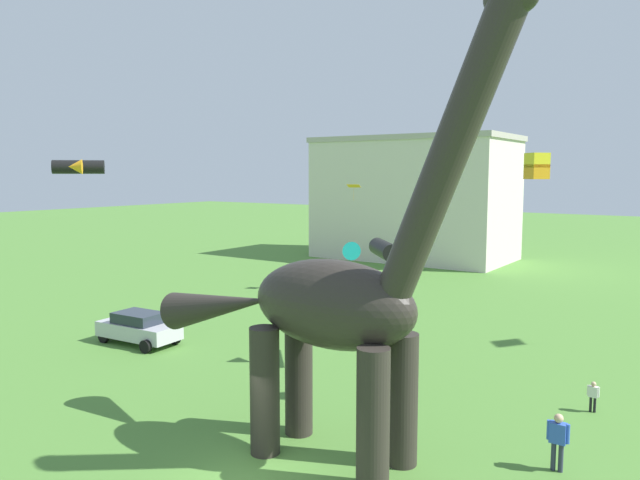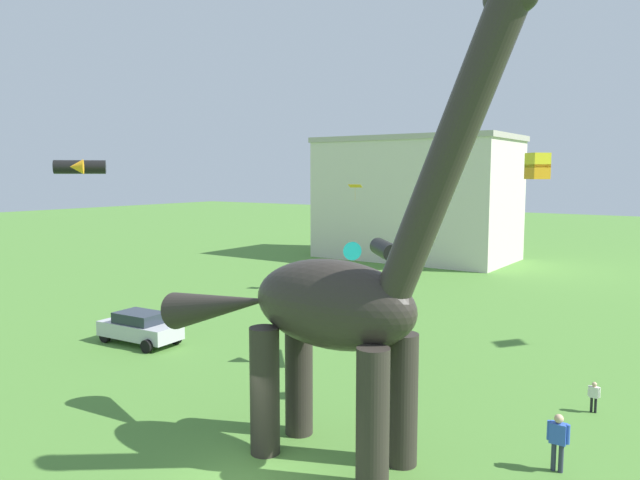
{
  "view_description": "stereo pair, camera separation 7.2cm",
  "coord_description": "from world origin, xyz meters",
  "px_view_note": "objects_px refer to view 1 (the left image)",
  "views": [
    {
      "loc": [
        10.21,
        -11.63,
        8.29
      ],
      "look_at": [
        0.29,
        2.84,
        6.37
      ],
      "focal_mm": 34.14,
      "sensor_mm": 36.0,
      "label": 1
    },
    {
      "loc": [
        10.27,
        -11.59,
        8.29
      ],
      "look_at": [
        0.29,
        2.84,
        6.37
      ],
      "focal_mm": 34.14,
      "sensor_mm": 36.0,
      "label": 2
    }
  ],
  "objects_px": {
    "person_near_flyer": "(558,436)",
    "kite_drifting": "(377,250)",
    "kite_trailing": "(78,167)",
    "kite_apex": "(354,186)",
    "dinosaur_sculpture": "(331,304)",
    "parked_sedan_left": "(139,327)",
    "person_vendor_side": "(365,326)",
    "person_far_spectator": "(593,394)",
    "kite_far_right": "(537,166)"
  },
  "relations": [
    {
      "from": "kite_apex",
      "to": "person_vendor_side",
      "type": "bearing_deg",
      "value": -56.17
    },
    {
      "from": "dinosaur_sculpture",
      "to": "person_far_spectator",
      "type": "height_order",
      "value": "dinosaur_sculpture"
    },
    {
      "from": "parked_sedan_left",
      "to": "person_vendor_side",
      "type": "height_order",
      "value": "person_vendor_side"
    },
    {
      "from": "dinosaur_sculpture",
      "to": "kite_apex",
      "type": "relative_size",
      "value": 11.13
    },
    {
      "from": "dinosaur_sculpture",
      "to": "parked_sedan_left",
      "type": "bearing_deg",
      "value": 129.93
    },
    {
      "from": "person_near_flyer",
      "to": "kite_drifting",
      "type": "bearing_deg",
      "value": -96.76
    },
    {
      "from": "person_vendor_side",
      "to": "kite_drifting",
      "type": "relative_size",
      "value": 0.58
    },
    {
      "from": "parked_sedan_left",
      "to": "person_far_spectator",
      "type": "xyz_separation_m",
      "value": [
        20.03,
        3.3,
        -0.14
      ]
    },
    {
      "from": "dinosaur_sculpture",
      "to": "kite_far_right",
      "type": "height_order",
      "value": "dinosaur_sculpture"
    },
    {
      "from": "dinosaur_sculpture",
      "to": "kite_apex",
      "type": "xyz_separation_m",
      "value": [
        -12.5,
        21.81,
        2.83
      ]
    },
    {
      "from": "person_vendor_side",
      "to": "kite_far_right",
      "type": "bearing_deg",
      "value": -29.61
    },
    {
      "from": "person_vendor_side",
      "to": "person_far_spectator",
      "type": "bearing_deg",
      "value": -18.75
    },
    {
      "from": "person_near_flyer",
      "to": "kite_apex",
      "type": "relative_size",
      "value": 1.45
    },
    {
      "from": "kite_far_right",
      "to": "person_far_spectator",
      "type": "bearing_deg",
      "value": 38.45
    },
    {
      "from": "parked_sedan_left",
      "to": "kite_trailing",
      "type": "xyz_separation_m",
      "value": [
        -2.26,
        -1.44,
        7.79
      ]
    },
    {
      "from": "parked_sedan_left",
      "to": "person_far_spectator",
      "type": "relative_size",
      "value": 3.96
    },
    {
      "from": "dinosaur_sculpture",
      "to": "person_near_flyer",
      "type": "bearing_deg",
      "value": -4.67
    },
    {
      "from": "person_near_flyer",
      "to": "person_far_spectator",
      "type": "bearing_deg",
      "value": -155.31
    },
    {
      "from": "person_far_spectator",
      "to": "person_vendor_side",
      "type": "distance_m",
      "value": 11.06
    },
    {
      "from": "kite_drifting",
      "to": "kite_trailing",
      "type": "bearing_deg",
      "value": -159.71
    },
    {
      "from": "kite_trailing",
      "to": "person_far_spectator",
      "type": "bearing_deg",
      "value": 12.01
    },
    {
      "from": "person_vendor_side",
      "to": "kite_trailing",
      "type": "height_order",
      "value": "kite_trailing"
    },
    {
      "from": "kite_trailing",
      "to": "kite_drifting",
      "type": "height_order",
      "value": "kite_trailing"
    },
    {
      "from": "kite_apex",
      "to": "dinosaur_sculpture",
      "type": "bearing_deg",
      "value": -60.19
    },
    {
      "from": "person_vendor_side",
      "to": "kite_apex",
      "type": "bearing_deg",
      "value": 119.12
    },
    {
      "from": "kite_trailing",
      "to": "kite_far_right",
      "type": "xyz_separation_m",
      "value": [
        20.46,
        3.29,
        -0.06
      ]
    },
    {
      "from": "person_near_flyer",
      "to": "kite_drifting",
      "type": "height_order",
      "value": "kite_drifting"
    },
    {
      "from": "person_near_flyer",
      "to": "person_vendor_side",
      "type": "bearing_deg",
      "value": -101.37
    },
    {
      "from": "kite_trailing",
      "to": "kite_apex",
      "type": "bearing_deg",
      "value": 77.46
    },
    {
      "from": "person_vendor_side",
      "to": "person_near_flyer",
      "type": "distance_m",
      "value": 13.27
    },
    {
      "from": "dinosaur_sculpture",
      "to": "kite_trailing",
      "type": "height_order",
      "value": "dinosaur_sculpture"
    },
    {
      "from": "person_far_spectator",
      "to": "kite_drifting",
      "type": "relative_size",
      "value": 0.39
    },
    {
      "from": "dinosaur_sculpture",
      "to": "person_vendor_side",
      "type": "distance_m",
      "value": 12.38
    },
    {
      "from": "parked_sedan_left",
      "to": "kite_trailing",
      "type": "bearing_deg",
      "value": -151.52
    },
    {
      "from": "person_far_spectator",
      "to": "kite_trailing",
      "type": "bearing_deg",
      "value": 168.55
    },
    {
      "from": "person_far_spectator",
      "to": "person_vendor_side",
      "type": "bearing_deg",
      "value": 142.51
    },
    {
      "from": "parked_sedan_left",
      "to": "person_near_flyer",
      "type": "height_order",
      "value": "person_near_flyer"
    },
    {
      "from": "dinosaur_sculpture",
      "to": "kite_drifting",
      "type": "bearing_deg",
      "value": 78.8
    },
    {
      "from": "person_near_flyer",
      "to": "dinosaur_sculpture",
      "type": "bearing_deg",
      "value": -38.21
    },
    {
      "from": "person_vendor_side",
      "to": "kite_trailing",
      "type": "bearing_deg",
      "value": -152.01
    },
    {
      "from": "person_far_spectator",
      "to": "kite_far_right",
      "type": "relative_size",
      "value": 1.26
    },
    {
      "from": "kite_drifting",
      "to": "person_far_spectator",
      "type": "bearing_deg",
      "value": -1.63
    },
    {
      "from": "parked_sedan_left",
      "to": "kite_apex",
      "type": "xyz_separation_m",
      "value": [
        1.86,
        17.08,
        6.61
      ]
    },
    {
      "from": "person_near_flyer",
      "to": "kite_far_right",
      "type": "height_order",
      "value": "kite_far_right"
    },
    {
      "from": "person_far_spectator",
      "to": "kite_trailing",
      "type": "xyz_separation_m",
      "value": [
        -22.29,
        -4.74,
        7.94
      ]
    },
    {
      "from": "kite_trailing",
      "to": "person_near_flyer",
      "type": "bearing_deg",
      "value": -0.97
    },
    {
      "from": "person_far_spectator",
      "to": "parked_sedan_left",
      "type": "bearing_deg",
      "value": 165.9
    },
    {
      "from": "kite_apex",
      "to": "kite_drifting",
      "type": "height_order",
      "value": "kite_apex"
    },
    {
      "from": "dinosaur_sculpture",
      "to": "parked_sedan_left",
      "type": "xyz_separation_m",
      "value": [
        -14.36,
        4.73,
        -3.78
      ]
    },
    {
      "from": "person_near_flyer",
      "to": "parked_sedan_left",
      "type": "bearing_deg",
      "value": -70.55
    }
  ]
}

